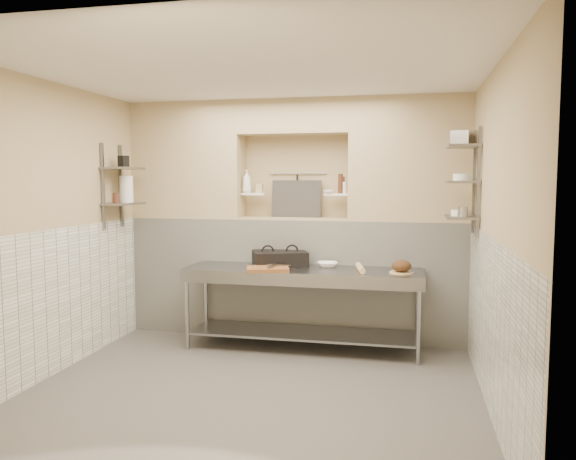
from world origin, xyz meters
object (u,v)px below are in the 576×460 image
(panini_press, at_px, (280,258))
(cutting_board, at_px, (268,269))
(jug_left, at_px, (126,189))
(bottle_soap, at_px, (247,181))
(bowl_alcove, at_px, (329,192))
(bread_loaf, at_px, (402,266))
(prep_table, at_px, (303,292))
(mixing_bowl, at_px, (327,265))
(rolling_pin, at_px, (360,268))

(panini_press, bearing_deg, cutting_board, -117.12)
(cutting_board, xyz_separation_m, jug_left, (-1.71, 0.15, 0.84))
(bottle_soap, height_order, bowl_alcove, bottle_soap)
(bread_loaf, bearing_deg, bottle_soap, 162.58)
(prep_table, xyz_separation_m, bottle_soap, (-0.78, 0.53, 1.21))
(panini_press, xyz_separation_m, mixing_bowl, (0.55, -0.02, -0.05))
(prep_table, height_order, panini_press, panini_press)
(rolling_pin, distance_m, bowl_alcove, 1.05)
(jug_left, bearing_deg, bottle_soap, 25.04)
(cutting_board, relative_size, rolling_pin, 1.03)
(bottle_soap, bearing_deg, bread_loaf, -17.42)
(panini_press, relative_size, cutting_board, 1.60)
(cutting_board, bearing_deg, bottle_soap, 121.02)
(rolling_pin, bearing_deg, jug_left, -178.93)
(bottle_soap, relative_size, jug_left, 0.91)
(jug_left, bearing_deg, rolling_pin, 1.07)
(bread_loaf, relative_size, jug_left, 0.68)
(rolling_pin, bearing_deg, prep_table, 178.77)
(mixing_bowl, bearing_deg, panini_press, 177.97)
(cutting_board, height_order, jug_left, jug_left)
(panini_press, distance_m, jug_left, 1.93)
(mixing_bowl, height_order, jug_left, jug_left)
(prep_table, bearing_deg, bottle_soap, 146.10)
(panini_press, xyz_separation_m, bowl_alcove, (0.51, 0.31, 0.75))
(mixing_bowl, relative_size, rolling_pin, 0.54)
(bread_loaf, relative_size, bottle_soap, 0.74)
(cutting_board, bearing_deg, panini_press, 84.95)
(mixing_bowl, height_order, bowl_alcove, bowl_alcove)
(panini_press, height_order, rolling_pin, panini_press)
(bowl_alcove, bearing_deg, bottle_soap, 179.54)
(panini_press, height_order, jug_left, jug_left)
(bottle_soap, bearing_deg, cutting_board, -58.98)
(panini_press, bearing_deg, jug_left, 166.71)
(panini_press, bearing_deg, bottle_soap, 124.19)
(cutting_board, bearing_deg, prep_table, 31.82)
(panini_press, height_order, bottle_soap, bottle_soap)
(prep_table, xyz_separation_m, jug_left, (-2.04, -0.06, 1.12))
(prep_table, distance_m, rolling_pin, 0.69)
(panini_press, distance_m, rolling_pin, 0.96)
(mixing_bowl, height_order, rolling_pin, rolling_pin)
(rolling_pin, height_order, bowl_alcove, bowl_alcove)
(rolling_pin, bearing_deg, mixing_bowl, 152.48)
(prep_table, xyz_separation_m, cutting_board, (-0.34, -0.21, 0.28))
(prep_table, relative_size, panini_press, 3.66)
(bottle_soap, bearing_deg, rolling_pin, -20.92)
(mixing_bowl, bearing_deg, bread_loaf, -16.29)
(panini_press, xyz_separation_m, cutting_board, (-0.04, -0.42, -0.06))
(bottle_soap, bearing_deg, bowl_alcove, -0.46)
(bread_loaf, distance_m, bowl_alcove, 1.27)
(prep_table, height_order, mixing_bowl, mixing_bowl)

